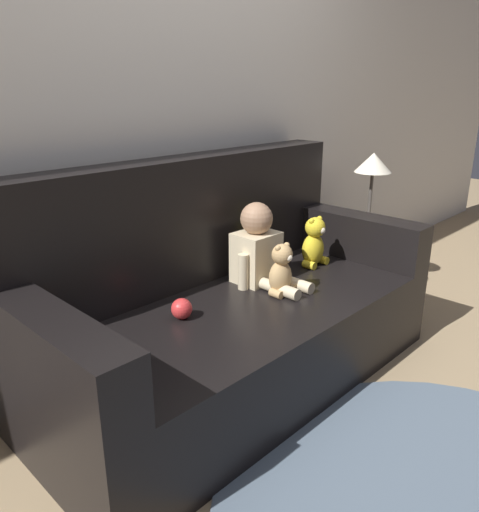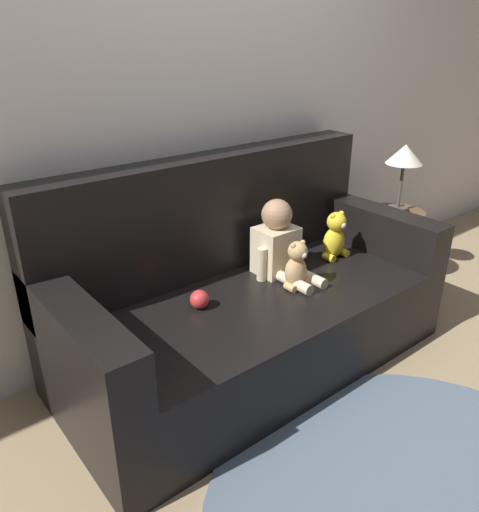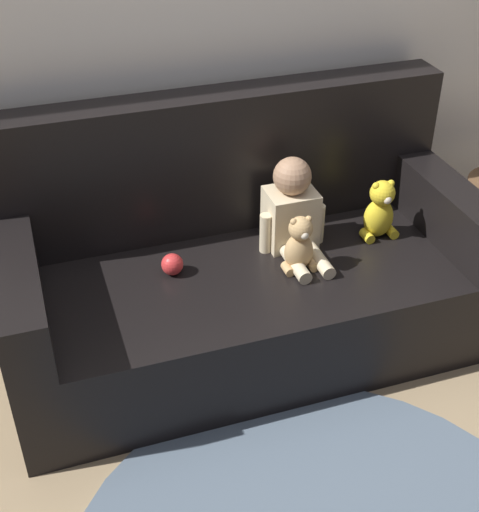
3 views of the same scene
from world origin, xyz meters
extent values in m
plane|color=#9E8460|center=(0.00, 0.00, 0.00)|extent=(12.00, 12.00, 0.00)
cube|color=silver|center=(0.00, 0.52, 1.30)|extent=(8.00, 0.05, 2.60)
cube|color=black|center=(0.00, 0.00, 0.20)|extent=(1.87, 0.86, 0.39)
cube|color=black|center=(0.00, 0.34, 0.69)|extent=(1.87, 0.18, 0.59)
cube|color=black|center=(-0.86, 0.00, 0.51)|extent=(0.16, 0.86, 0.24)
cube|color=black|center=(0.86, 0.00, 0.51)|extent=(0.16, 0.86, 0.24)
cube|color=beige|center=(0.22, 0.10, 0.51)|extent=(0.20, 0.17, 0.24)
sphere|color=#A37A5B|center=(0.22, 0.10, 0.70)|extent=(0.15, 0.15, 0.15)
cylinder|color=beige|center=(0.17, -0.08, 0.42)|extent=(0.05, 0.21, 0.05)
cylinder|color=beige|center=(0.27, -0.08, 0.42)|extent=(0.05, 0.21, 0.05)
cylinder|color=beige|center=(0.11, 0.08, 0.48)|extent=(0.05, 0.05, 0.17)
cylinder|color=beige|center=(0.34, 0.08, 0.48)|extent=(0.05, 0.05, 0.17)
ellipsoid|color=tan|center=(0.19, -0.08, 0.47)|extent=(0.11, 0.09, 0.15)
sphere|color=tan|center=(0.19, -0.08, 0.58)|extent=(0.09, 0.09, 0.09)
sphere|color=tan|center=(0.16, -0.08, 0.61)|extent=(0.03, 0.03, 0.03)
sphere|color=tan|center=(0.22, -0.08, 0.61)|extent=(0.03, 0.03, 0.03)
sphere|color=beige|center=(0.19, -0.12, 0.57)|extent=(0.03, 0.03, 0.03)
cylinder|color=tan|center=(0.14, -0.10, 0.41)|extent=(0.04, 0.06, 0.04)
cylinder|color=tan|center=(0.24, -0.10, 0.41)|extent=(0.04, 0.06, 0.04)
ellipsoid|color=yellow|center=(0.59, 0.04, 0.48)|extent=(0.13, 0.10, 0.17)
sphere|color=yellow|center=(0.59, 0.03, 0.60)|extent=(0.10, 0.10, 0.10)
sphere|color=yellow|center=(0.55, 0.03, 0.64)|extent=(0.03, 0.03, 0.03)
sphere|color=yellow|center=(0.62, 0.03, 0.64)|extent=(0.03, 0.03, 0.03)
sphere|color=beige|center=(0.59, -0.01, 0.59)|extent=(0.04, 0.04, 0.04)
cylinder|color=yellow|center=(0.53, 0.02, 0.41)|extent=(0.04, 0.07, 0.04)
cylinder|color=yellow|center=(0.64, 0.02, 0.41)|extent=(0.04, 0.07, 0.04)
sphere|color=red|center=(-0.29, 0.04, 0.44)|extent=(0.09, 0.09, 0.09)
cylinder|color=brown|center=(1.27, 0.12, 0.47)|extent=(0.34, 0.34, 0.03)
cylinder|color=brown|center=(1.27, 0.12, 0.23)|extent=(0.04, 0.04, 0.46)
cylinder|color=#4C4742|center=(1.27, 0.12, 0.50)|extent=(0.12, 0.12, 0.03)
cylinder|color=#4C4742|center=(1.27, 0.12, 0.65)|extent=(0.02, 0.02, 0.27)
cone|color=beige|center=(1.27, 0.12, 0.84)|extent=(0.22, 0.22, 0.12)
camera|label=1|loc=(-1.43, -1.39, 1.29)|focal=35.00mm
camera|label=2|loc=(-1.36, -1.56, 1.51)|focal=35.00mm
camera|label=3|loc=(-0.75, -2.16, 2.01)|focal=50.00mm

